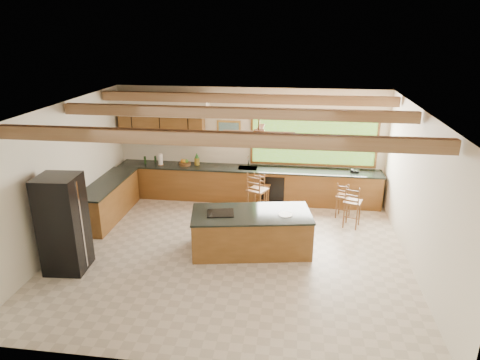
# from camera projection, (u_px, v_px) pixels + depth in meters

# --- Properties ---
(ground) EXTENTS (7.20, 7.20, 0.00)m
(ground) POSITION_uv_depth(u_px,v_px,m) (231.00, 252.00, 9.00)
(ground) COLOR beige
(ground) RESTS_ON ground
(room_shell) EXTENTS (7.27, 6.54, 3.02)m
(room_shell) POSITION_uv_depth(u_px,v_px,m) (227.00, 142.00, 8.88)
(room_shell) COLOR silver
(room_shell) RESTS_ON ground
(counter_run) EXTENTS (7.12, 3.10, 1.26)m
(counter_run) POSITION_uv_depth(u_px,v_px,m) (215.00, 188.00, 11.29)
(counter_run) COLOR brown
(counter_run) RESTS_ON ground
(island) EXTENTS (2.62, 1.56, 0.87)m
(island) POSITION_uv_depth(u_px,v_px,m) (251.00, 231.00, 8.95)
(island) COLOR brown
(island) RESTS_ON ground
(refrigerator) EXTENTS (0.79, 0.78, 1.91)m
(refrigerator) POSITION_uv_depth(u_px,v_px,m) (63.00, 224.00, 8.08)
(refrigerator) COLOR black
(refrigerator) RESTS_ON ground
(bar_stool_a) EXTENTS (0.45, 0.45, 0.99)m
(bar_stool_a) POSITION_uv_depth(u_px,v_px,m) (261.00, 187.00, 10.98)
(bar_stool_a) COLOR brown
(bar_stool_a) RESTS_ON ground
(bar_stool_b) EXTENTS (0.56, 0.57, 1.19)m
(bar_stool_b) POSITION_uv_depth(u_px,v_px,m) (257.00, 192.00, 10.37)
(bar_stool_b) COLOR brown
(bar_stool_b) RESTS_ON ground
(bar_stool_c) EXTENTS (0.48, 0.48, 1.05)m
(bar_stool_c) POSITION_uv_depth(u_px,v_px,m) (353.00, 203.00, 9.89)
(bar_stool_c) COLOR brown
(bar_stool_c) RESTS_ON ground
(bar_stool_d) EXTENTS (0.43, 0.43, 0.93)m
(bar_stool_d) POSITION_uv_depth(u_px,v_px,m) (344.00, 197.00, 10.41)
(bar_stool_d) COLOR brown
(bar_stool_d) RESTS_ON ground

